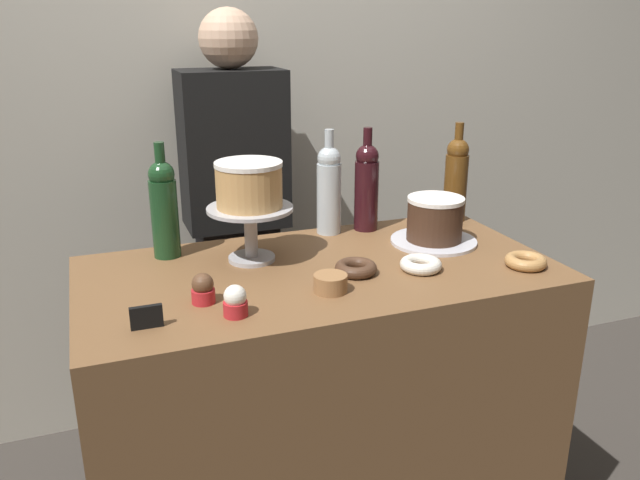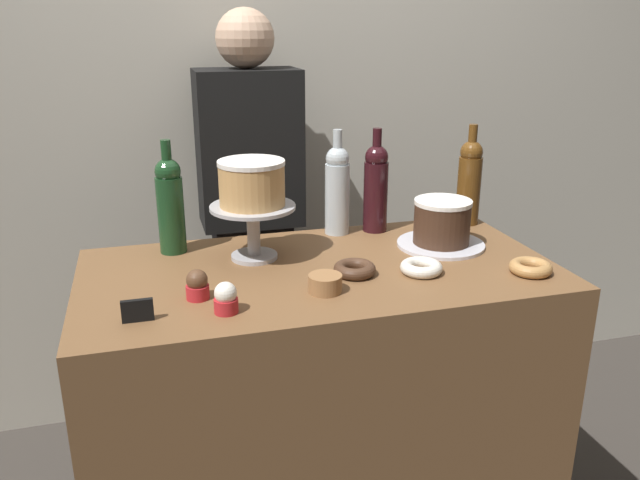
{
  "view_description": "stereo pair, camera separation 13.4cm",
  "coord_description": "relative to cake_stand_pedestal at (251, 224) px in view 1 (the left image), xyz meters",
  "views": [
    {
      "loc": [
        -0.56,
        -1.5,
        1.56
      ],
      "look_at": [
        0.0,
        0.0,
        1.0
      ],
      "focal_mm": 35.78,
      "sensor_mm": 36.0,
      "label": 1
    },
    {
      "loc": [
        -0.43,
        -1.55,
        1.56
      ],
      "look_at": [
        0.0,
        0.0,
        1.0
      ],
      "focal_mm": 35.78,
      "sensor_mm": 36.0,
      "label": 2
    }
  ],
  "objects": [
    {
      "name": "cake_stand_pedestal",
      "position": [
        0.0,
        0.0,
        0.0
      ],
      "size": [
        0.24,
        0.24,
        0.15
      ],
      "color": "#B2B2B7",
      "rests_on": "display_counter"
    },
    {
      "name": "white_layer_cake",
      "position": [
        -0.0,
        0.0,
        0.11
      ],
      "size": [
        0.18,
        0.18,
        0.12
      ],
      "color": "tan",
      "rests_on": "cake_stand_pedestal"
    },
    {
      "name": "display_counter",
      "position": [
        0.16,
        -0.12,
        -0.57
      ],
      "size": [
        1.27,
        0.66,
        0.92
      ],
      "color": "brown",
      "rests_on": "ground_plane"
    },
    {
      "name": "donut_maple",
      "position": [
        0.68,
        -0.31,
        -0.09
      ],
      "size": [
        0.11,
        0.11,
        0.03
      ],
      "color": "#B27F47",
      "rests_on": "display_counter"
    },
    {
      "name": "cupcake_chocolate",
      "position": [
        -0.18,
        -0.24,
        -0.07
      ],
      "size": [
        0.06,
        0.06,
        0.07
      ],
      "color": "red",
      "rests_on": "display_counter"
    },
    {
      "name": "back_wall",
      "position": [
        0.16,
        0.78,
        0.27
      ],
      "size": [
        6.0,
        0.05,
        2.6
      ],
      "color": "#BCB7A8",
      "rests_on": "ground_plane"
    },
    {
      "name": "silver_serving_platter",
      "position": [
        0.55,
        -0.05,
        -0.1
      ],
      "size": [
        0.26,
        0.26,
        0.01
      ],
      "color": "silver",
      "rests_on": "display_counter"
    },
    {
      "name": "wine_bottle_clear",
      "position": [
        0.29,
        0.15,
        0.04
      ],
      "size": [
        0.08,
        0.08,
        0.33
      ],
      "color": "#B2BCC1",
      "rests_on": "display_counter"
    },
    {
      "name": "wine_bottle_green",
      "position": [
        -0.22,
        0.12,
        0.04
      ],
      "size": [
        0.08,
        0.08,
        0.33
      ],
      "color": "#193D1E",
      "rests_on": "display_counter"
    },
    {
      "name": "donut_sugar",
      "position": [
        0.41,
        -0.23,
        -0.09
      ],
      "size": [
        0.11,
        0.11,
        0.03
      ],
      "color": "silver",
      "rests_on": "display_counter"
    },
    {
      "name": "price_sign_chalkboard",
      "position": [
        -0.32,
        -0.32,
        -0.08
      ],
      "size": [
        0.07,
        0.01,
        0.05
      ],
      "color": "black",
      "rests_on": "display_counter"
    },
    {
      "name": "barista_figure",
      "position": [
        0.09,
        0.56,
        -0.19
      ],
      "size": [
        0.36,
        0.22,
        1.6
      ],
      "color": "black",
      "rests_on": "ground_plane"
    },
    {
      "name": "cupcake_vanilla",
      "position": [
        -0.12,
        -0.33,
        -0.07
      ],
      "size": [
        0.06,
        0.06,
        0.07
      ],
      "color": "red",
      "rests_on": "display_counter"
    },
    {
      "name": "donut_chocolate",
      "position": [
        0.23,
        -0.19,
        -0.09
      ],
      "size": [
        0.11,
        0.11,
        0.03
      ],
      "color": "#472D1E",
      "rests_on": "display_counter"
    },
    {
      "name": "wine_bottle_dark_red",
      "position": [
        0.41,
        0.15,
        0.04
      ],
      "size": [
        0.08,
        0.08,
        0.33
      ],
      "color": "black",
      "rests_on": "display_counter"
    },
    {
      "name": "chocolate_round_cake",
      "position": [
        0.55,
        -0.05,
        -0.03
      ],
      "size": [
        0.17,
        0.17,
        0.13
      ],
      "color": "#3D2619",
      "rests_on": "silver_serving_platter"
    },
    {
      "name": "cookie_stack",
      "position": [
        0.13,
        -0.28,
        -0.08
      ],
      "size": [
        0.08,
        0.08,
        0.04
      ],
      "color": "olive",
      "rests_on": "display_counter"
    },
    {
      "name": "wine_bottle_amber",
      "position": [
        0.73,
        0.13,
        0.04
      ],
      "size": [
        0.08,
        0.08,
        0.33
      ],
      "color": "#5B3814",
      "rests_on": "display_counter"
    }
  ]
}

